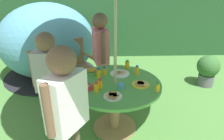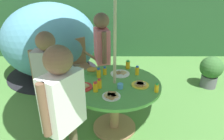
{
  "view_description": "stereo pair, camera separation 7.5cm",
  "coord_description": "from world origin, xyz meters",
  "px_view_note": "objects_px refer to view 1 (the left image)",
  "views": [
    {
      "loc": [
        -0.11,
        -2.2,
        1.85
      ],
      "look_at": [
        -0.04,
        0.05,
        0.84
      ],
      "focal_mm": 32.43,
      "sensor_mm": 36.0,
      "label": 1
    },
    {
      "loc": [
        -0.03,
        -2.2,
        1.85
      ],
      "look_at": [
        -0.04,
        0.05,
        0.84
      ],
      "focal_mm": 32.43,
      "sensor_mm": 36.0,
      "label": 2
    }
  ],
  "objects_px": {
    "wooden_chair": "(75,64)",
    "plate_far_right": "(113,96)",
    "juice_bottle_near_right": "(127,64)",
    "juice_bottle_center_front": "(137,70)",
    "plate_mid_left": "(120,73)",
    "child_in_pink_shirt": "(101,46)",
    "plate_front_edge": "(141,84)",
    "child_in_grey_shirt": "(49,71)",
    "dome_tent": "(48,41)",
    "garden_table": "(115,94)",
    "juice_bottle_spot_a": "(96,87)",
    "juice_bottle_mid_right": "(157,87)",
    "child_in_white_shirt": "(66,102)",
    "cup_near": "(121,86)",
    "plate_center_back": "(83,87)",
    "juice_bottle_back_edge": "(99,73)",
    "potted_plant": "(208,69)",
    "juice_bottle_far_left": "(105,71)",
    "juice_bottle_near_left": "(100,84)",
    "snack_bowl": "(92,71)"
  },
  "relations": [
    {
      "from": "juice_bottle_spot_a",
      "to": "plate_far_right",
      "type": "bearing_deg",
      "value": -32.69
    },
    {
      "from": "wooden_chair",
      "to": "child_in_pink_shirt",
      "type": "height_order",
      "value": "child_in_pink_shirt"
    },
    {
      "from": "garden_table",
      "to": "plate_mid_left",
      "type": "relative_size",
      "value": 4.39
    },
    {
      "from": "plate_center_back",
      "to": "dome_tent",
      "type": "bearing_deg",
      "value": 115.19
    },
    {
      "from": "juice_bottle_near_right",
      "to": "juice_bottle_mid_right",
      "type": "bearing_deg",
      "value": -67.43
    },
    {
      "from": "juice_bottle_far_left",
      "to": "cup_near",
      "type": "xyz_separation_m",
      "value": [
        0.19,
        -0.38,
        -0.02
      ]
    },
    {
      "from": "juice_bottle_near_right",
      "to": "dome_tent",
      "type": "bearing_deg",
      "value": 137.96
    },
    {
      "from": "plate_mid_left",
      "to": "juice_bottle_mid_right",
      "type": "height_order",
      "value": "juice_bottle_mid_right"
    },
    {
      "from": "juice_bottle_near_right",
      "to": "cup_near",
      "type": "relative_size",
      "value": 1.75
    },
    {
      "from": "wooden_chair",
      "to": "plate_far_right",
      "type": "height_order",
      "value": "wooden_chair"
    },
    {
      "from": "plate_front_edge",
      "to": "plate_mid_left",
      "type": "distance_m",
      "value": 0.39
    },
    {
      "from": "child_in_white_shirt",
      "to": "plate_front_edge",
      "type": "distance_m",
      "value": 1.03
    },
    {
      "from": "juice_bottle_mid_right",
      "to": "juice_bottle_spot_a",
      "type": "height_order",
      "value": "juice_bottle_spot_a"
    },
    {
      "from": "juice_bottle_spot_a",
      "to": "child_in_pink_shirt",
      "type": "bearing_deg",
      "value": 88.45
    },
    {
      "from": "plate_mid_left",
      "to": "plate_far_right",
      "type": "distance_m",
      "value": 0.59
    },
    {
      "from": "child_in_grey_shirt",
      "to": "juice_bottle_back_edge",
      "type": "distance_m",
      "value": 0.61
    },
    {
      "from": "dome_tent",
      "to": "child_in_white_shirt",
      "type": "xyz_separation_m",
      "value": [
        0.82,
        -2.5,
        0.17
      ]
    },
    {
      "from": "child_in_pink_shirt",
      "to": "cup_near",
      "type": "relative_size",
      "value": 20.71
    },
    {
      "from": "snack_bowl",
      "to": "juice_bottle_near_right",
      "type": "bearing_deg",
      "value": 18.48
    },
    {
      "from": "wooden_chair",
      "to": "child_in_grey_shirt",
      "type": "distance_m",
      "value": 1.05
    },
    {
      "from": "child_in_white_shirt",
      "to": "juice_bottle_center_front",
      "type": "height_order",
      "value": "child_in_white_shirt"
    },
    {
      "from": "child_in_white_shirt",
      "to": "juice_bottle_center_front",
      "type": "bearing_deg",
      "value": -6.23
    },
    {
      "from": "child_in_white_shirt",
      "to": "juice_bottle_near_left",
      "type": "distance_m",
      "value": 0.68
    },
    {
      "from": "garden_table",
      "to": "juice_bottle_far_left",
      "type": "distance_m",
      "value": 0.35
    },
    {
      "from": "dome_tent",
      "to": "potted_plant",
      "type": "height_order",
      "value": "dome_tent"
    },
    {
      "from": "wooden_chair",
      "to": "snack_bowl",
      "type": "distance_m",
      "value": 0.83
    },
    {
      "from": "plate_far_right",
      "to": "juice_bottle_spot_a",
      "type": "xyz_separation_m",
      "value": [
        -0.18,
        0.12,
        0.04
      ]
    },
    {
      "from": "juice_bottle_back_edge",
      "to": "juice_bottle_center_front",
      "type": "bearing_deg",
      "value": 8.37
    },
    {
      "from": "plate_mid_left",
      "to": "juice_bottle_near_right",
      "type": "height_order",
      "value": "juice_bottle_near_right"
    },
    {
      "from": "wooden_chair",
      "to": "child_in_pink_shirt",
      "type": "bearing_deg",
      "value": -54.11
    },
    {
      "from": "child_in_pink_shirt",
      "to": "plate_mid_left",
      "type": "distance_m",
      "value": 0.67
    },
    {
      "from": "juice_bottle_center_front",
      "to": "juice_bottle_spot_a",
      "type": "distance_m",
      "value": 0.68
    },
    {
      "from": "juice_bottle_near_left",
      "to": "juice_bottle_near_right",
      "type": "xyz_separation_m",
      "value": [
        0.37,
        0.57,
        -0.0
      ]
    },
    {
      "from": "juice_bottle_near_right",
      "to": "juice_bottle_far_left",
      "type": "relative_size",
      "value": 1.08
    },
    {
      "from": "child_in_grey_shirt",
      "to": "dome_tent",
      "type": "bearing_deg",
      "value": 107.35
    },
    {
      "from": "juice_bottle_near_right",
      "to": "juice_bottle_center_front",
      "type": "xyz_separation_m",
      "value": [
        0.11,
        -0.21,
        0.0
      ]
    },
    {
      "from": "cup_near",
      "to": "juice_bottle_far_left",
      "type": "bearing_deg",
      "value": 117.04
    },
    {
      "from": "cup_near",
      "to": "child_in_white_shirt",
      "type": "bearing_deg",
      "value": -131.01
    },
    {
      "from": "potted_plant",
      "to": "plate_mid_left",
      "type": "bearing_deg",
      "value": -151.77
    },
    {
      "from": "child_in_grey_shirt",
      "to": "plate_mid_left",
      "type": "xyz_separation_m",
      "value": [
        0.87,
        0.22,
        -0.15
      ]
    },
    {
      "from": "juice_bottle_back_edge",
      "to": "cup_near",
      "type": "relative_size",
      "value": 1.88
    },
    {
      "from": "plate_mid_left",
      "to": "plate_far_right",
      "type": "bearing_deg",
      "value": -101.52
    },
    {
      "from": "child_in_grey_shirt",
      "to": "plate_center_back",
      "type": "bearing_deg",
      "value": -18.04
    },
    {
      "from": "plate_front_edge",
      "to": "juice_bottle_far_left",
      "type": "relative_size",
      "value": 1.91
    },
    {
      "from": "cup_near",
      "to": "plate_center_back",
      "type": "bearing_deg",
      "value": 178.22
    },
    {
      "from": "garden_table",
      "to": "plate_far_right",
      "type": "xyz_separation_m",
      "value": [
        -0.04,
        -0.32,
        0.18
      ]
    },
    {
      "from": "plate_far_right",
      "to": "plate_front_edge",
      "type": "bearing_deg",
      "value": 36.83
    },
    {
      "from": "juice_bottle_center_front",
      "to": "juice_bottle_mid_right",
      "type": "bearing_deg",
      "value": -69.45
    },
    {
      "from": "garden_table",
      "to": "plate_mid_left",
      "type": "bearing_deg",
      "value": 72.65
    },
    {
      "from": "potted_plant",
      "to": "juice_bottle_near_left",
      "type": "height_order",
      "value": "juice_bottle_near_left"
    }
  ]
}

